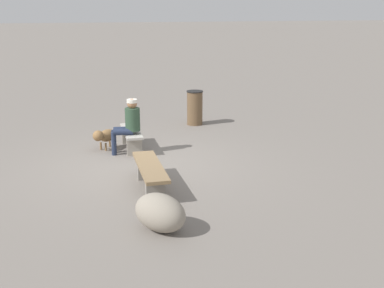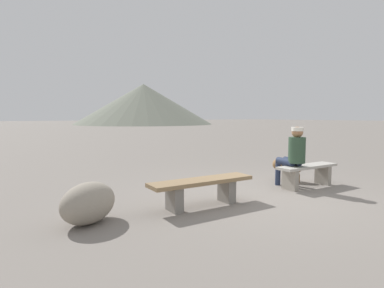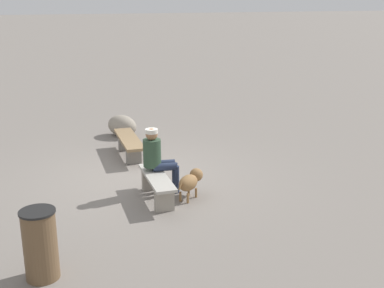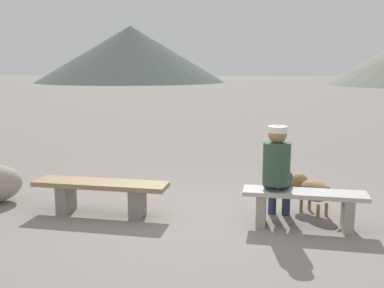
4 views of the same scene
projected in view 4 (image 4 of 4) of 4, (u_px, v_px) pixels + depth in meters
ground at (203, 223)px, 5.76m from camera, size 210.00×210.00×0.06m
bench_left at (101, 191)px, 5.97m from camera, size 1.85×0.51×0.45m
bench_right at (304, 203)px, 5.48m from camera, size 1.52×0.45×0.46m
seated_person at (277, 166)px, 5.56m from camera, size 0.41×0.68×1.28m
dog at (310, 189)px, 6.05m from camera, size 0.59×0.64×0.51m
distant_peak_2 at (131, 54)px, 60.04m from camera, size 25.66×25.66×7.55m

